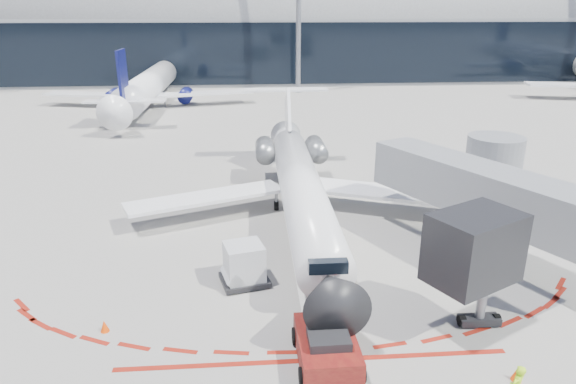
{
  "coord_description": "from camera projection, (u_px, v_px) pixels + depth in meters",
  "views": [
    {
      "loc": [
        -2.03,
        -26.43,
        11.85
      ],
      "look_at": [
        -0.09,
        -0.57,
        2.4
      ],
      "focal_mm": 32.0,
      "sensor_mm": 36.0,
      "label": 1
    }
  ],
  "objects": [
    {
      "name": "ground",
      "position": [
        289.0,
        228.0,
        28.97
      ],
      "size": [
        260.0,
        260.0,
        0.0
      ],
      "primitive_type": "plane",
      "color": "gray",
      "rests_on": "ground"
    },
    {
      "name": "apron_centerline",
      "position": [
        286.0,
        215.0,
        30.84
      ],
      "size": [
        0.25,
        40.0,
        0.01
      ],
      "primitive_type": "cube",
      "color": "silver",
      "rests_on": "ground"
    },
    {
      "name": "apron_stop_bar",
      "position": [
        314.0,
        360.0,
        18.19
      ],
      "size": [
        14.0,
        0.25,
        0.01
      ],
      "primitive_type": "cube",
      "color": "maroon",
      "rests_on": "ground"
    },
    {
      "name": "terminal_building",
      "position": [
        260.0,
        26.0,
        86.93
      ],
      "size": [
        150.0,
        24.15,
        24.0
      ],
      "color": "#94979A",
      "rests_on": "ground"
    },
    {
      "name": "jet_bridge",
      "position": [
        487.0,
        192.0,
        25.8
      ],
      "size": [
        10.03,
        15.2,
        4.9
      ],
      "color": "gray",
      "rests_on": "ground"
    },
    {
      "name": "light_mast_centre",
      "position": [
        299.0,
        0.0,
        70.01
      ],
      "size": [
        0.7,
        0.7,
        25.0
      ],
      "primitive_type": "cylinder",
      "color": "gray",
      "rests_on": "ground"
    },
    {
      "name": "regional_jet",
      "position": [
        300.0,
        183.0,
        29.84
      ],
      "size": [
        20.45,
        25.22,
        6.32
      ],
      "color": "white",
      "rests_on": "ground"
    },
    {
      "name": "pushback_tug",
      "position": [
        327.0,
        347.0,
        17.93
      ],
      "size": [
        2.25,
        5.16,
        1.34
      ],
      "rotation": [
        0.0,
        0.0,
        0.02
      ],
      "color": "#570C0E",
      "rests_on": "ground"
    },
    {
      "name": "uld_container",
      "position": [
        244.0,
        265.0,
        22.91
      ],
      "size": [
        2.42,
        2.2,
        1.93
      ],
      "rotation": [
        0.0,
        0.0,
        0.25
      ],
      "color": "black",
      "rests_on": "ground"
    },
    {
      "name": "safety_cone_left",
      "position": [
        104.0,
        326.0,
        19.73
      ],
      "size": [
        0.34,
        0.34,
        0.48
      ],
      "primitive_type": "cone",
      "color": "#F44405",
      "rests_on": "ground"
    },
    {
      "name": "safety_cone_right",
      "position": [
        517.0,
        374.0,
        17.16
      ],
      "size": [
        0.36,
        0.36,
        0.51
      ],
      "primitive_type": "cone",
      "color": "#F44405",
      "rests_on": "ground"
    },
    {
      "name": "bg_airliner_1",
      "position": [
        147.0,
        66.0,
        62.98
      ],
      "size": [
        30.18,
        31.96,
        9.76
      ],
      "primitive_type": null,
      "color": "white",
      "rests_on": "ground"
    }
  ]
}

